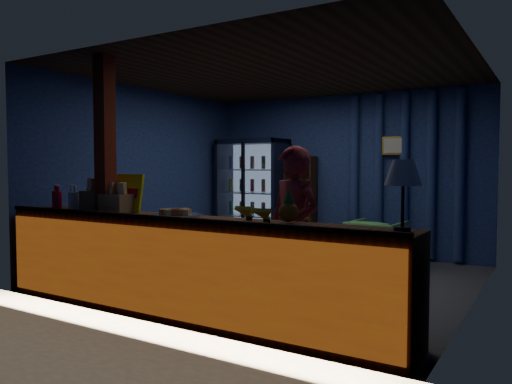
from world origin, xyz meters
TOP-DOWN VIEW (x-y plane):
  - ground at (0.00, 0.00)m, footprint 4.60×4.60m
  - room_walls at (0.00, 0.00)m, footprint 4.60×4.60m
  - counter at (0.00, -1.91)m, footprint 4.40×0.57m
  - support_post at (-1.05, -1.90)m, footprint 0.16×0.16m
  - beverage_cooler at (-1.55, 1.92)m, footprint 1.20×0.62m
  - bottle_shelf at (-0.70, 2.06)m, footprint 0.50×0.28m
  - curtain_folds at (1.00, 2.14)m, footprint 1.74×0.14m
  - framed_picture at (0.85, 2.10)m, footprint 0.36×0.04m
  - shopkeeper at (0.86, -1.31)m, footprint 0.68×0.54m
  - green_chair at (0.82, 1.40)m, footprint 0.77×0.79m
  - side_table at (0.20, 1.52)m, footprint 0.58×0.47m
  - yellow_sign at (-0.95, -1.74)m, footprint 0.50×0.10m
  - soda_bottles at (-1.70, -1.90)m, footprint 0.51×0.17m
  - snack_box_left at (-1.26, -1.79)m, footprint 0.37×0.32m
  - snack_box_centre at (-0.92, -1.87)m, footprint 0.31×0.26m
  - pastry_tray at (-0.10, -1.90)m, footprint 0.48×0.48m
  - banana_bunches at (0.76, -1.84)m, footprint 0.46×0.28m
  - table_lamp at (2.05, -1.88)m, footprint 0.27×0.27m
  - pineapple at (1.06, -1.79)m, footprint 0.17×0.17m

SIDE VIEW (x-z plane):
  - ground at x=0.00m, z-range 0.00..0.00m
  - side_table at x=0.20m, z-range -0.04..0.51m
  - green_chair at x=0.82m, z-range 0.00..0.67m
  - counter at x=0.00m, z-range -0.02..0.97m
  - bottle_shelf at x=-0.70m, z-range -0.01..1.59m
  - shopkeeper at x=0.86m, z-range 0.00..1.63m
  - beverage_cooler at x=-1.55m, z-range -0.02..1.88m
  - pastry_tray at x=-0.10m, z-range 0.94..1.02m
  - banana_bunches at x=0.76m, z-range 0.95..1.10m
  - snack_box_centre at x=-0.92m, z-range 0.90..1.22m
  - soda_bottles at x=-1.70m, z-range 0.92..1.20m
  - pineapple at x=1.06m, z-range 0.93..1.22m
  - snack_box_left at x=-1.26m, z-range 0.90..1.25m
  - yellow_sign at x=-0.95m, z-range 0.95..1.35m
  - support_post at x=-1.05m, z-range 0.00..2.60m
  - curtain_folds at x=1.00m, z-range 0.05..2.55m
  - table_lamp at x=2.05m, z-range 1.10..1.64m
  - room_walls at x=0.00m, z-range -0.73..3.87m
  - framed_picture at x=0.85m, z-range 1.61..1.89m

